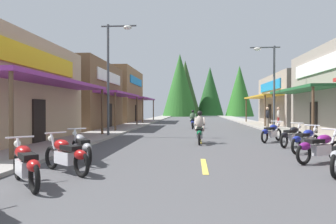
{
  "coord_description": "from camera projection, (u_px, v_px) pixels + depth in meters",
  "views": [
    {
      "loc": [
        -0.3,
        -0.27,
        1.67
      ],
      "look_at": [
        -2.19,
        21.77,
        1.42
      ],
      "focal_mm": 32.49,
      "sensor_mm": 36.0,
      "label": 1
    }
  ],
  "objects": [
    {
      "name": "motorcycle_parked_right_5",
      "position": [
        271.0,
        132.0,
        15.24
      ],
      "size": [
        1.45,
        1.71,
        1.04
      ],
      "rotation": [
        0.0,
        0.0,
        0.87
      ],
      "color": "black",
      "rests_on": "ground"
    },
    {
      "name": "storefront_right_far",
      "position": [
        311.0,
        100.0,
        30.78
      ],
      "size": [
        9.91,
        11.16,
        5.09
      ],
      "color": "gray",
      "rests_on": "ground"
    },
    {
      "name": "motorcycle_parked_right_2",
      "position": [
        319.0,
        147.0,
        9.35
      ],
      "size": [
        1.85,
        1.24,
        1.04
      ],
      "rotation": [
        0.0,
        0.0,
        0.57
      ],
      "color": "black",
      "rests_on": "ground"
    },
    {
      "name": "storefront_left_middle",
      "position": [
        62.0,
        96.0,
        26.17
      ],
      "size": [
        10.17,
        9.6,
        5.55
      ],
      "color": "brown",
      "rests_on": "ground"
    },
    {
      "name": "motorcycle_parked_left_2",
      "position": [
        66.0,
        154.0,
        7.84
      ],
      "size": [
        1.76,
        1.38,
        1.04
      ],
      "rotation": [
        0.0,
        0.0,
        2.49
      ],
      "color": "black",
      "rests_on": "ground"
    },
    {
      "name": "rider_cruising_trailing",
      "position": [
        193.0,
        121.0,
        25.41
      ],
      "size": [
        0.6,
        2.14,
        1.57
      ],
      "rotation": [
        0.0,
        0.0,
        1.52
      ],
      "color": "black",
      "rests_on": "ground"
    },
    {
      "name": "storefront_left_far",
      "position": [
        108.0,
        96.0,
        37.94
      ],
      "size": [
        8.93,
        10.13,
        6.49
      ],
      "color": "olive",
      "rests_on": "ground"
    },
    {
      "name": "pedestrian_by_shop",
      "position": [
        278.0,
        116.0,
        26.05
      ],
      "size": [
        0.27,
        0.57,
        1.8
      ],
      "rotation": [
        0.0,
        0.0,
        3.1
      ],
      "color": "maroon",
      "rests_on": "ground"
    },
    {
      "name": "rider_cruising_lead",
      "position": [
        200.0,
        130.0,
        14.55
      ],
      "size": [
        0.6,
        2.14,
        1.57
      ],
      "rotation": [
        0.0,
        0.0,
        1.53
      ],
      "color": "black",
      "rests_on": "ground"
    },
    {
      "name": "motorcycle_parked_right_4",
      "position": [
        292.0,
        135.0,
        13.34
      ],
      "size": [
        1.49,
        1.67,
        1.04
      ],
      "rotation": [
        0.0,
        0.0,
        0.85
      ],
      "color": "black",
      "rests_on": "ground"
    },
    {
      "name": "treeline_backdrop",
      "position": [
        198.0,
        88.0,
        68.5
      ],
      "size": [
        19.7,
        14.25,
        13.59
      ],
      "color": "#235423",
      "rests_on": "ground"
    },
    {
      "name": "motorcycle_parked_right_3",
      "position": [
        306.0,
        140.0,
        11.53
      ],
      "size": [
        1.6,
        1.57,
        1.04
      ],
      "rotation": [
        0.0,
        0.0,
        0.78
      ],
      "color": "black",
      "rests_on": "ground"
    },
    {
      "name": "pedestrian_browsing",
      "position": [
        267.0,
        116.0,
        24.09
      ],
      "size": [
        0.32,
        0.56,
        1.79
      ],
      "rotation": [
        0.0,
        0.0,
        3.33
      ],
      "color": "#726659",
      "rests_on": "ground"
    },
    {
      "name": "centerline_dashes",
      "position": [
        197.0,
        125.0,
        30.76
      ],
      "size": [
        0.16,
        58.28,
        0.01
      ],
      "color": "#E0C64C",
      "rests_on": "ground"
    },
    {
      "name": "streetlamp_right",
      "position": [
        270.0,
        76.0,
        21.34
      ],
      "size": [
        2.08,
        0.3,
        6.08
      ],
      "color": "#474C51",
      "rests_on": "ground"
    },
    {
      "name": "sidewalk_right",
      "position": [
        269.0,
        127.0,
        26.19
      ],
      "size": [
        2.57,
        83.13,
        0.12
      ],
      "primitive_type": "cube",
      "color": "#9E9991",
      "rests_on": "ground"
    },
    {
      "name": "motorcycle_parked_left_3",
      "position": [
        81.0,
        147.0,
        9.39
      ],
      "size": [
        1.32,
        1.81,
        1.04
      ],
      "rotation": [
        0.0,
        0.0,
        2.19
      ],
      "color": "black",
      "rests_on": "ground"
    },
    {
      "name": "ground",
      "position": [
        197.0,
        128.0,
        26.72
      ],
      "size": [
        9.83,
        83.13,
        0.1
      ],
      "primitive_type": "cube",
      "color": "#4C4C4F"
    },
    {
      "name": "motorcycle_parked_left_1",
      "position": [
        26.0,
        164.0,
        6.51
      ],
      "size": [
        1.51,
        1.65,
        1.04
      ],
      "rotation": [
        0.0,
        0.0,
        2.31
      ],
      "color": "black",
      "rests_on": "ground"
    },
    {
      "name": "sidewalk_left",
      "position": [
        128.0,
        127.0,
        27.25
      ],
      "size": [
        2.57,
        83.13,
        0.12
      ],
      "primitive_type": "cube",
      "color": "#9E9991",
      "rests_on": "ground"
    },
    {
      "name": "streetlamp_left",
      "position": [
        113.0,
        64.0,
        17.74
      ],
      "size": [
        2.08,
        0.3,
        6.59
      ],
      "color": "#474C51",
      "rests_on": "ground"
    }
  ]
}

